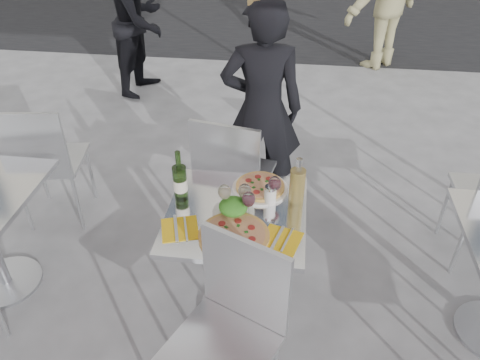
# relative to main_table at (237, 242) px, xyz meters

# --- Properties ---
(ground) EXTENTS (80.00, 80.00, 0.00)m
(ground) POSITION_rel_main_table_xyz_m (0.00, 0.00, -0.54)
(ground) COLOR slate
(street_asphalt) EXTENTS (24.00, 5.00, 0.00)m
(street_asphalt) POSITION_rel_main_table_xyz_m (0.00, 6.50, -0.54)
(street_asphalt) COLOR black
(street_asphalt) RESTS_ON ground
(main_table) EXTENTS (0.72, 0.72, 0.75)m
(main_table) POSITION_rel_main_table_xyz_m (0.00, 0.00, 0.00)
(main_table) COLOR #B7BABF
(main_table) RESTS_ON ground
(chair_far) EXTENTS (0.53, 0.54, 0.98)m
(chair_far) POSITION_rel_main_table_xyz_m (-0.12, 0.62, 0.04)
(chair_far) COLOR silver
(chair_far) RESTS_ON ground
(chair_near) EXTENTS (0.59, 0.59, 0.97)m
(chair_near) POSITION_rel_main_table_xyz_m (0.05, -0.55, 0.03)
(chair_near) COLOR silver
(chair_near) RESTS_ON ground
(side_chair_lfar) EXTENTS (0.50, 0.51, 0.97)m
(side_chair_lfar) POSITION_rel_main_table_xyz_m (-1.41, 0.63, 0.03)
(side_chair_lfar) COLOR silver
(side_chair_lfar) RESTS_ON ground
(woman_diner) EXTENTS (0.62, 0.45, 1.59)m
(woman_diner) POSITION_rel_main_table_xyz_m (0.04, 1.08, 0.25)
(woman_diner) COLOR black
(woman_diner) RESTS_ON ground
(pedestrian_a) EXTENTS (0.73, 0.87, 1.57)m
(pedestrian_a) POSITION_rel_main_table_xyz_m (-1.44, 3.01, 0.25)
(pedestrian_a) COLOR black
(pedestrian_a) RESTS_ON ground
(pizza_near) EXTENTS (0.35, 0.35, 0.02)m
(pizza_near) POSITION_rel_main_table_xyz_m (0.01, -0.19, 0.22)
(pizza_near) COLOR #E5B559
(pizza_near) RESTS_ON main_table
(pizza_far) EXTENTS (0.31, 0.31, 0.03)m
(pizza_far) POSITION_rel_main_table_xyz_m (0.10, 0.22, 0.23)
(pizza_far) COLOR white
(pizza_far) RESTS_ON main_table
(salad_plate) EXTENTS (0.22, 0.22, 0.09)m
(salad_plate) POSITION_rel_main_table_xyz_m (-0.01, -0.01, 0.25)
(salad_plate) COLOR white
(salad_plate) RESTS_ON main_table
(wine_bottle) EXTENTS (0.07, 0.08, 0.29)m
(wine_bottle) POSITION_rel_main_table_xyz_m (-0.31, 0.08, 0.32)
(wine_bottle) COLOR #335720
(wine_bottle) RESTS_ON main_table
(carafe) EXTENTS (0.08, 0.08, 0.29)m
(carafe) POSITION_rel_main_table_xyz_m (0.30, 0.10, 0.33)
(carafe) COLOR tan
(carafe) RESTS_ON main_table
(sugar_shaker) EXTENTS (0.06, 0.06, 0.11)m
(sugar_shaker) POSITION_rel_main_table_xyz_m (0.17, 0.10, 0.26)
(sugar_shaker) COLOR white
(sugar_shaker) RESTS_ON main_table
(wineglass_white_a) EXTENTS (0.07, 0.07, 0.16)m
(wineglass_white_a) POSITION_rel_main_table_xyz_m (-0.06, 0.02, 0.32)
(wineglass_white_a) COLOR white
(wineglass_white_a) RESTS_ON main_table
(wineglass_white_b) EXTENTS (0.07, 0.07, 0.16)m
(wineglass_white_b) POSITION_rel_main_table_xyz_m (0.04, 0.04, 0.32)
(wineglass_white_b) COLOR white
(wineglass_white_b) RESTS_ON main_table
(wineglass_red_a) EXTENTS (0.07, 0.07, 0.16)m
(wineglass_red_a) POSITION_rel_main_table_xyz_m (0.07, -0.03, 0.32)
(wineglass_red_a) COLOR white
(wineglass_red_a) RESTS_ON main_table
(wineglass_red_b) EXTENTS (0.07, 0.07, 0.16)m
(wineglass_red_b) POSITION_rel_main_table_xyz_m (0.19, 0.12, 0.32)
(wineglass_red_b) COLOR white
(wineglass_red_b) RESTS_ON main_table
(napkin_left) EXTENTS (0.23, 0.23, 0.01)m
(napkin_left) POSITION_rel_main_table_xyz_m (-0.26, -0.17, 0.21)
(napkin_left) COLOR yellow
(napkin_left) RESTS_ON main_table
(napkin_right) EXTENTS (0.22, 0.22, 0.01)m
(napkin_right) POSITION_rel_main_table_xyz_m (0.24, -0.18, 0.21)
(napkin_right) COLOR yellow
(napkin_right) RESTS_ON main_table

